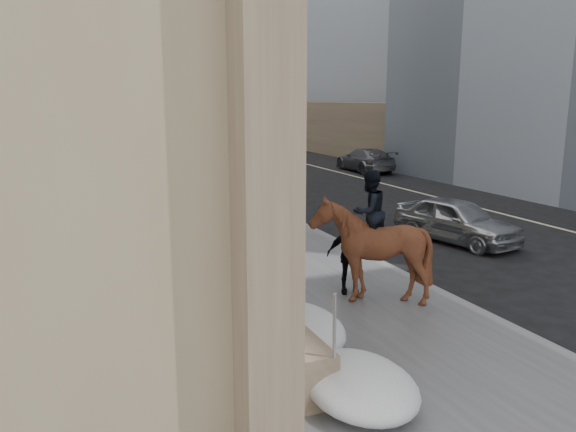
% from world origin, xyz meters
% --- Properties ---
extents(ground, '(140.00, 140.00, 0.00)m').
position_xyz_m(ground, '(0.00, 0.00, 0.00)').
color(ground, black).
rests_on(ground, ground).
extents(sidewalk, '(5.00, 80.00, 0.12)m').
position_xyz_m(sidewalk, '(0.00, 10.00, 0.06)').
color(sidewalk, '#4C4C4E').
rests_on(sidewalk, ground).
extents(curb, '(0.24, 80.00, 0.12)m').
position_xyz_m(curb, '(2.62, 10.00, 0.06)').
color(curb, slate).
rests_on(curb, ground).
extents(lane_line, '(0.15, 70.00, 0.01)m').
position_xyz_m(lane_line, '(10.50, 10.00, 0.01)').
color(lane_line, '#BFB78C').
rests_on(lane_line, ground).
extents(far_podium, '(2.00, 80.00, 4.00)m').
position_xyz_m(far_podium, '(15.50, 10.00, 2.00)').
color(far_podium, brown).
rests_on(far_podium, ground).
extents(bg_building_mid, '(30.00, 12.00, 28.00)m').
position_xyz_m(bg_building_mid, '(4.00, 60.00, 14.00)').
color(bg_building_mid, slate).
rests_on(bg_building_mid, ground).
extents(bg_building_far, '(24.00, 12.00, 20.00)m').
position_xyz_m(bg_building_far, '(-6.00, 72.00, 10.00)').
color(bg_building_far, gray).
rests_on(bg_building_far, ground).
extents(streetlight_mid, '(1.71, 0.24, 8.00)m').
position_xyz_m(streetlight_mid, '(2.74, 14.00, 4.58)').
color(streetlight_mid, '#2D2D30').
rests_on(streetlight_mid, ground).
extents(streetlight_far, '(1.71, 0.24, 8.00)m').
position_xyz_m(streetlight_far, '(2.74, 34.00, 4.58)').
color(streetlight_far, '#2D2D30').
rests_on(streetlight_far, ground).
extents(traffic_signal, '(4.10, 0.22, 6.00)m').
position_xyz_m(traffic_signal, '(2.07, 22.00, 4.00)').
color(traffic_signal, '#2D2D30').
rests_on(traffic_signal, ground).
extents(snow_bank, '(1.70, 18.10, 0.76)m').
position_xyz_m(snow_bank, '(-1.42, 8.11, 0.47)').
color(snow_bank, white).
rests_on(snow_bank, sidewalk).
extents(mounted_horse_left, '(1.63, 2.76, 2.75)m').
position_xyz_m(mounted_horse_left, '(-1.30, 3.80, 1.26)').
color(mounted_horse_left, '#4D2E17').
rests_on(mounted_horse_left, sidewalk).
extents(mounted_horse_right, '(2.27, 2.42, 2.75)m').
position_xyz_m(mounted_horse_right, '(0.85, 1.52, 1.30)').
color(mounted_horse_right, '#4A2515').
rests_on(mounted_horse_right, sidewalk).
extents(pedestrian, '(1.07, 0.78, 1.69)m').
position_xyz_m(pedestrian, '(0.72, 2.13, 0.96)').
color(pedestrian, black).
rests_on(pedestrian, sidewalk).
extents(car_silver, '(2.47, 4.26, 1.36)m').
position_xyz_m(car_silver, '(6.07, 5.15, 0.68)').
color(car_silver, '#A6A9AE').
rests_on(car_silver, ground).
extents(car_grey, '(2.13, 4.87, 1.39)m').
position_xyz_m(car_grey, '(12.12, 20.89, 0.70)').
color(car_grey, '#5A5C62').
rests_on(car_grey, ground).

